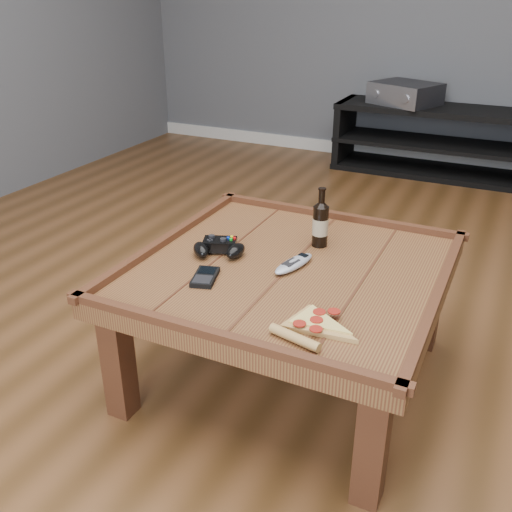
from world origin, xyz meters
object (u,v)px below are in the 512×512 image
at_px(media_console, 431,141).
at_px(game_controller, 219,248).
at_px(coffee_table, 289,282).
at_px(beer_bottle, 320,223).
at_px(smartphone, 205,277).
at_px(pizza_slice, 313,325).
at_px(remote_control, 294,264).
at_px(av_receiver, 405,93).

relative_size(media_console, game_controller, 7.30).
relative_size(coffee_table, beer_bottle, 4.71).
distance_m(coffee_table, smartphone, 0.30).
height_order(pizza_slice, remote_control, same).
relative_size(media_console, av_receiver, 2.56).
xyz_separation_m(media_console, pizza_slice, (0.20, -3.07, 0.21)).
bearing_deg(av_receiver, beer_bottle, -60.52).
bearing_deg(beer_bottle, remote_control, -94.64).
distance_m(media_console, av_receiver, 0.40).
height_order(coffee_table, smartphone, coffee_table).
height_order(coffee_table, av_receiver, av_receiver).
distance_m(media_console, game_controller, 2.79).
bearing_deg(coffee_table, media_console, 90.00).
xyz_separation_m(media_console, remote_control, (0.01, -2.75, 0.22)).
height_order(coffee_table, game_controller, game_controller).
bearing_deg(remote_control, pizza_slice, -45.34).
distance_m(pizza_slice, remote_control, 0.37).
relative_size(pizza_slice, smartphone, 2.14).
xyz_separation_m(media_console, beer_bottle, (0.03, -2.54, 0.29)).
bearing_deg(smartphone, beer_bottle, 43.21).
distance_m(pizza_slice, smartphone, 0.43).
relative_size(smartphone, av_receiver, 0.26).
bearing_deg(remote_control, smartphone, -123.91).
bearing_deg(coffee_table, game_controller, -175.75).
bearing_deg(smartphone, media_console, 69.85).
xyz_separation_m(coffee_table, beer_bottle, (0.03, 0.21, 0.15)).
bearing_deg(beer_bottle, pizza_slice, -71.83).
bearing_deg(beer_bottle, av_receiver, 95.82).
bearing_deg(remote_control, game_controller, -161.62).
bearing_deg(av_receiver, media_console, 24.97).
distance_m(beer_bottle, pizza_slice, 0.56).
bearing_deg(coffee_table, remote_control, 2.67).
distance_m(coffee_table, media_console, 2.75).
height_order(remote_control, av_receiver, av_receiver).
xyz_separation_m(beer_bottle, av_receiver, (-0.26, 2.54, 0.04)).
height_order(media_console, remote_control, media_console).
xyz_separation_m(media_console, av_receiver, (-0.23, -0.01, 0.33)).
distance_m(remote_control, av_receiver, 2.76).
bearing_deg(game_controller, smartphone, -96.03).
xyz_separation_m(remote_control, av_receiver, (-0.24, 2.74, 0.11)).
bearing_deg(av_receiver, remote_control, -61.30).
relative_size(media_console, beer_bottle, 6.40).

